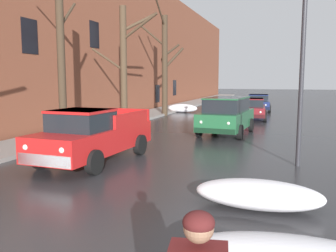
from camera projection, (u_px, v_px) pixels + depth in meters
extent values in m
cube|color=gray|center=(131.00, 118.00, 24.46)|extent=(2.59, 80.00, 0.15)
cube|color=brown|center=(106.00, 36.00, 24.32)|extent=(0.60, 80.00, 11.07)
cube|color=black|center=(174.00, 88.00, 38.45)|extent=(0.08, 1.10, 1.60)
cube|color=black|center=(157.00, 94.00, 33.49)|extent=(0.08, 1.10, 1.60)
cube|color=black|center=(29.00, 36.00, 16.79)|extent=(0.08, 1.10, 1.60)
cube|color=black|center=(94.00, 35.00, 22.31)|extent=(0.08, 1.10, 1.60)
ellipsoid|color=white|center=(119.00, 124.00, 18.79)|extent=(2.10, 1.09, 0.75)
ellipsoid|color=white|center=(112.00, 127.00, 18.72)|extent=(0.57, 0.47, 0.47)
ellipsoid|color=white|center=(121.00, 125.00, 18.99)|extent=(0.76, 0.63, 0.63)
ellipsoid|color=white|center=(258.00, 194.00, 7.63)|extent=(2.66, 1.24, 0.57)
ellipsoid|color=white|center=(261.00, 197.00, 7.55)|extent=(0.62, 0.52, 0.52)
ellipsoid|color=white|center=(246.00, 193.00, 7.78)|extent=(0.63, 0.52, 0.52)
ellipsoid|color=white|center=(183.00, 108.00, 29.67)|extent=(2.45, 0.94, 0.69)
ellipsoid|color=white|center=(178.00, 109.00, 29.97)|extent=(0.57, 0.47, 0.47)
cylinder|color=#382B1E|center=(61.00, 58.00, 14.60)|extent=(0.32, 0.32, 7.06)
cylinder|color=#382B1E|center=(68.00, 15.00, 14.99)|extent=(0.24, 1.36, 1.23)
cylinder|color=#423323|center=(124.00, 68.00, 20.14)|extent=(0.37, 0.37, 6.65)
cylinder|color=#423323|center=(108.00, 59.00, 20.45)|extent=(2.07, 0.26, 1.34)
cylinder|color=#423323|center=(139.00, 26.00, 19.39)|extent=(2.18, 0.48, 1.35)
cylinder|color=#423323|center=(140.00, 22.00, 20.18)|extent=(1.61, 1.43, 1.15)
cylinder|color=#382B1E|center=(165.00, 66.00, 26.76)|extent=(0.42, 0.42, 7.29)
cylinder|color=#382B1E|center=(174.00, 58.00, 26.93)|extent=(1.35, 1.12, 1.60)
cylinder|color=#382B1E|center=(152.00, 35.00, 26.74)|extent=(1.99, 0.21, 1.67)
cylinder|color=#382B1E|center=(172.00, 50.00, 27.48)|extent=(0.64, 2.10, 1.08)
cylinder|color=#382B1E|center=(163.00, 64.00, 27.56)|extent=(0.91, 1.63, 0.98)
cylinder|color=#382B1E|center=(160.00, 13.00, 25.36)|extent=(0.16, 2.05, 1.69)
cube|color=red|center=(95.00, 139.00, 11.91)|extent=(2.07, 5.06, 0.76)
cube|color=black|center=(82.00, 120.00, 11.18)|extent=(1.69, 1.67, 0.64)
cube|color=red|center=(81.00, 111.00, 11.15)|extent=(1.72, 1.72, 0.08)
cube|color=red|center=(132.00, 119.00, 12.45)|extent=(0.22, 2.39, 0.44)
cube|color=red|center=(89.00, 117.00, 13.07)|extent=(0.22, 2.39, 0.44)
cube|color=red|center=(129.00, 114.00, 14.09)|extent=(1.73, 0.19, 0.44)
cube|color=#B7B7BC|center=(45.00, 160.00, 9.69)|extent=(1.74, 0.21, 0.32)
sphere|color=white|center=(62.00, 150.00, 9.40)|extent=(0.16, 0.16, 0.16)
sphere|color=white|center=(26.00, 147.00, 9.83)|extent=(0.16, 0.16, 0.16)
cylinder|color=black|center=(94.00, 162.00, 10.25)|extent=(0.26, 0.73, 0.72)
cylinder|color=black|center=(41.00, 157.00, 10.92)|extent=(0.26, 0.73, 0.72)
cylinder|color=black|center=(140.00, 145.00, 13.01)|extent=(0.26, 0.73, 0.72)
cylinder|color=black|center=(95.00, 141.00, 13.68)|extent=(0.26, 0.73, 0.72)
cube|color=#1E5633|center=(227.00, 119.00, 17.79)|extent=(2.21, 4.64, 0.80)
cube|color=black|center=(227.00, 104.00, 17.74)|extent=(1.85, 3.27, 0.68)
cube|color=#1E5633|center=(227.00, 98.00, 17.70)|extent=(1.89, 3.34, 0.06)
cube|color=black|center=(215.00, 131.00, 15.80)|extent=(1.85, 0.25, 0.22)
cube|color=black|center=(236.00, 120.00, 19.85)|extent=(1.85, 0.25, 0.22)
cylinder|color=black|center=(240.00, 132.00, 16.19)|extent=(0.23, 0.69, 0.68)
cylinder|color=black|center=(199.00, 130.00, 16.92)|extent=(0.23, 0.69, 0.68)
cylinder|color=black|center=(251.00, 125.00, 18.76)|extent=(0.23, 0.69, 0.68)
cylinder|color=black|center=(215.00, 123.00, 19.49)|extent=(0.23, 0.69, 0.68)
sphere|color=silver|center=(228.00, 123.00, 15.49)|extent=(0.14, 0.14, 0.14)
sphere|color=silver|center=(201.00, 122.00, 15.96)|extent=(0.14, 0.14, 0.14)
cube|color=maroon|center=(252.00, 111.00, 24.32)|extent=(1.88, 3.97, 0.60)
cube|color=black|center=(253.00, 102.00, 24.43)|extent=(1.53, 2.11, 0.52)
cube|color=maroon|center=(253.00, 99.00, 24.40)|extent=(1.56, 2.15, 0.06)
cube|color=black|center=(252.00, 116.00, 22.53)|extent=(1.59, 0.23, 0.22)
cube|color=black|center=(253.00, 111.00, 26.15)|extent=(1.59, 0.23, 0.22)
cylinder|color=black|center=(265.00, 117.00, 23.00)|extent=(0.22, 0.61, 0.60)
cylinder|color=black|center=(239.00, 117.00, 23.40)|extent=(0.22, 0.61, 0.60)
cylinder|color=black|center=(265.00, 114.00, 25.31)|extent=(0.22, 0.61, 0.60)
cylinder|color=black|center=(241.00, 113.00, 25.71)|extent=(0.22, 0.61, 0.60)
sphere|color=silver|center=(260.00, 112.00, 22.34)|extent=(0.14, 0.14, 0.14)
sphere|color=silver|center=(243.00, 112.00, 22.59)|extent=(0.14, 0.14, 0.14)
cube|color=navy|center=(258.00, 104.00, 30.67)|extent=(2.03, 4.03, 0.60)
cube|color=black|center=(259.00, 97.00, 30.79)|extent=(1.66, 2.13, 0.52)
cube|color=navy|center=(259.00, 95.00, 30.76)|extent=(1.70, 2.18, 0.06)
cube|color=black|center=(258.00, 108.00, 28.86)|extent=(1.75, 0.23, 0.22)
cube|color=black|center=(259.00, 105.00, 32.53)|extent=(1.75, 0.23, 0.22)
cylinder|color=black|center=(270.00, 109.00, 29.31)|extent=(0.22, 0.61, 0.60)
cylinder|color=black|center=(247.00, 109.00, 29.77)|extent=(0.22, 0.61, 0.60)
cylinder|color=black|center=(269.00, 107.00, 31.64)|extent=(0.22, 0.61, 0.60)
cylinder|color=black|center=(248.00, 107.00, 32.10)|extent=(0.22, 0.61, 0.60)
sphere|color=silver|center=(266.00, 105.00, 28.65)|extent=(0.14, 0.14, 0.14)
sphere|color=silver|center=(251.00, 105.00, 28.94)|extent=(0.14, 0.14, 0.14)
sphere|color=#8E664C|center=(199.00, 228.00, 2.56)|extent=(0.22, 0.22, 0.22)
ellipsoid|color=#4C1919|center=(199.00, 223.00, 2.56)|extent=(0.23, 0.23, 0.17)
cylinder|color=#28282D|center=(302.00, 76.00, 10.98)|extent=(0.14, 0.14, 5.59)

